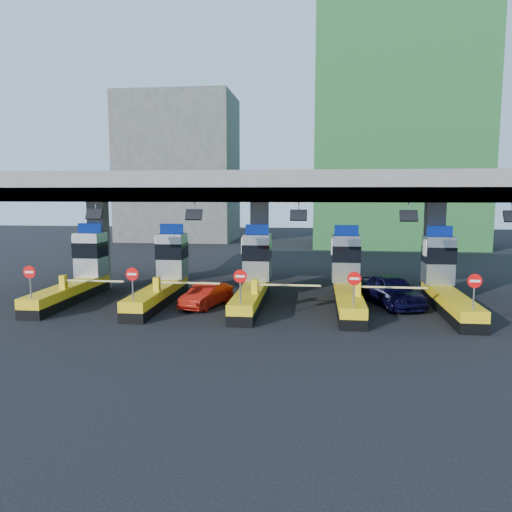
# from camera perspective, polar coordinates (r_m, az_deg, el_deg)

# --- Properties ---
(ground) EXTENTS (120.00, 120.00, 0.00)m
(ground) POSITION_cam_1_polar(r_m,az_deg,el_deg) (27.13, -0.31, -5.41)
(ground) COLOR black
(ground) RESTS_ON ground
(toll_canopy) EXTENTS (28.00, 12.09, 7.00)m
(toll_canopy) POSITION_cam_1_polar(r_m,az_deg,el_deg) (29.33, 0.39, 7.60)
(toll_canopy) COLOR slate
(toll_canopy) RESTS_ON ground
(toll_lane_far_left) EXTENTS (4.43, 8.00, 4.16)m
(toll_lane_far_left) POSITION_cam_1_polar(r_m,az_deg,el_deg) (30.05, -19.53, -1.89)
(toll_lane_far_left) COLOR black
(toll_lane_far_left) RESTS_ON ground
(toll_lane_left) EXTENTS (4.43, 8.00, 4.16)m
(toll_lane_left) POSITION_cam_1_polar(r_m,az_deg,el_deg) (28.19, -10.38, -2.16)
(toll_lane_left) COLOR black
(toll_lane_left) RESTS_ON ground
(toll_lane_center) EXTENTS (4.43, 8.00, 4.16)m
(toll_lane_center) POSITION_cam_1_polar(r_m,az_deg,el_deg) (27.13, -0.24, -2.41)
(toll_lane_center) COLOR black
(toll_lane_center) RESTS_ON ground
(toll_lane_right) EXTENTS (4.43, 8.00, 4.16)m
(toll_lane_right) POSITION_cam_1_polar(r_m,az_deg,el_deg) (26.98, 10.37, -2.58)
(toll_lane_right) COLOR black
(toll_lane_right) RESTS_ON ground
(toll_lane_far_right) EXTENTS (4.43, 8.00, 4.16)m
(toll_lane_far_right) POSITION_cam_1_polar(r_m,az_deg,el_deg) (27.75, 20.74, -2.66)
(toll_lane_far_right) COLOR black
(toll_lane_far_right) RESTS_ON ground
(bg_building_scaffold) EXTENTS (18.00, 12.00, 28.00)m
(bg_building_scaffold) POSITION_cam_1_polar(r_m,az_deg,el_deg) (59.46, 15.75, 14.74)
(bg_building_scaffold) COLOR #1E5926
(bg_building_scaffold) RESTS_ON ground
(bg_building_concrete) EXTENTS (14.00, 10.00, 18.00)m
(bg_building_concrete) POSITION_cam_1_polar(r_m,az_deg,el_deg) (64.71, -8.77, 9.84)
(bg_building_concrete) COLOR #4C4C49
(bg_building_concrete) RESTS_ON ground
(van) EXTENTS (3.39, 5.20, 1.65)m
(van) POSITION_cam_1_polar(r_m,az_deg,el_deg) (27.33, 15.26, -3.82)
(van) COLOR black
(van) RESTS_ON ground
(red_car) EXTENTS (2.35, 3.95, 1.23)m
(red_car) POSITION_cam_1_polar(r_m,az_deg,el_deg) (26.32, -5.70, -4.47)
(red_car) COLOR #9E150C
(red_car) RESTS_ON ground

